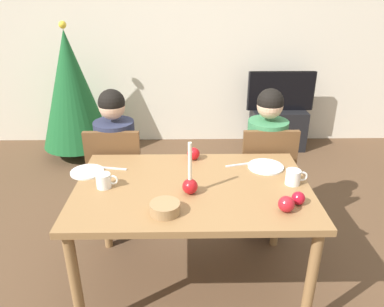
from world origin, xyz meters
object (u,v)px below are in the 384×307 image
Objects in this scene: plate_left at (87,172)px; tv_stand at (277,128)px; apple_near_candle at (193,154)px; apple_by_right_mug at (298,198)px; dining_table at (193,198)px; apple_by_left_plate at (286,204)px; person_right_child at (265,164)px; candle_centerpiece at (190,183)px; christmas_tree at (72,90)px; plate_right at (266,167)px; mug_right at (294,177)px; bowl_walnuts at (165,208)px; chair_right at (265,173)px; chair_left at (117,174)px; mug_left at (104,181)px; tv at (281,91)px; person_left_child at (118,166)px.

tv_stand is at bearing 50.38° from plate_left.
apple_by_right_mug is at bearing -45.74° from apple_near_candle.
apple_by_left_plate reaches higher than dining_table.
candle_centerpiece is at bearing -129.06° from person_right_child.
dining_table is at bearing -14.92° from plate_left.
plate_right is at bearing -46.21° from christmas_tree.
christmas_tree is at bearing 127.24° from apple_near_candle.
mug_right is (1.28, -0.16, 0.04)m from plate_left.
bowl_walnuts is 0.72m from apple_by_right_mug.
chair_right is 10.31× the size of apple_by_left_plate.
person_right_child is (0.00, 0.03, 0.06)m from chair_right.
mug_right is (1.18, -0.59, 0.28)m from chair_left.
candle_centerpiece is (-1.10, -2.39, 0.58)m from tv_stand.
apple_by_left_plate is at bearing -14.94° from mug_left.
christmas_tree reaches higher than dining_table.
plate_left is (-1.24, -0.43, 0.24)m from chair_right.
plate_left is (-1.24, -0.46, 0.19)m from person_right_child.
apple_near_candle is at bearing 134.26° from apple_by_right_mug.
plate_left is at bearing -177.28° from plate_right.
candle_centerpiece is at bearing -93.62° from apple_near_candle.
apple_by_left_plate is at bearing -21.50° from plate_left.
chair_left is 10.31× the size of apple_by_left_plate.
mug_right is 1.54× the size of apple_near_candle.
tv_stand is 8.75× the size of apple_by_right_mug.
person_right_child is 16.03× the size of apple_by_right_mug.
apple_near_candle is (-0.56, -0.24, 0.28)m from chair_right.
tv reaches higher than apple_near_candle.
mug_left is (-1.00, -0.24, 0.04)m from plate_right.
apple_by_left_plate is (1.01, -0.27, -0.00)m from mug_left.
person_left_child is at bearing 114.54° from bowl_walnuts.
plate_left is at bearing 165.08° from dining_table.
plate_left is 1.25m from apple_by_left_plate.
person_left_child is 1.00× the size of person_right_child.
candle_centerpiece is at bearing -59.43° from christmas_tree.
mug_right reaches higher than plate_right.
plate_left is (-0.67, 0.18, 0.09)m from dining_table.
apple_near_candle is (0.53, 0.37, -0.00)m from mug_left.
person_right_child is at bearing 52.00° from bowl_walnuts.
tv is 2.34m from mug_right.
bowl_walnuts is (-0.72, -0.89, 0.27)m from chair_right.
dining_table is at bearing 150.36° from apple_by_left_plate.
dining_table is 2.19× the size of tv_stand.
plate_left is 1.29m from mug_right.
tv_stand is at bearing 55.18° from mug_left.
plate_right is at bearing -102.35° from person_right_child.
apple_by_right_mug is (0.72, 0.08, 0.01)m from bowl_walnuts.
person_right_child is at bearing 30.67° from mug_left.
apple_near_candle is at bearing -22.58° from chair_left.
plate_right is 0.25m from mug_right.
apple_by_left_plate is (1.06, -0.92, 0.22)m from person_left_child.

